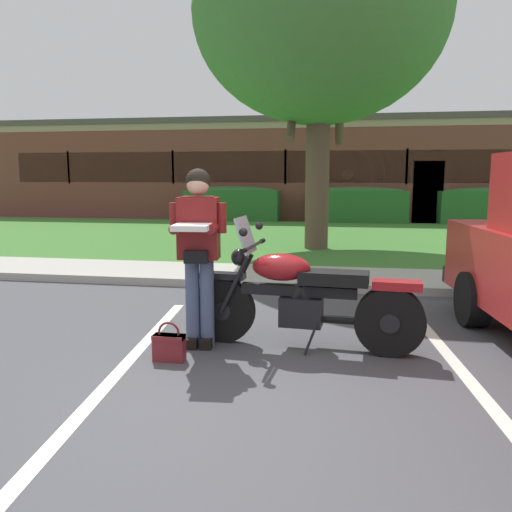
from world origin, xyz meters
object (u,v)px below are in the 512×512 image
Objects in this scene: rider_person at (198,244)px; handbag at (169,345)px; hedge_center_left at (357,204)px; hedge_left at (232,203)px; hedge_center_right at (494,206)px; motorcycle at (312,299)px; brick_building at (299,170)px; shade_tree at (320,14)px.

rider_person reaches higher than handbag.
hedge_center_left is (1.72, 13.22, -0.36)m from rider_person.
hedge_left and hedge_center_right have the same top height.
hedge_left is (-2.62, 13.22, -0.36)m from rider_person.
rider_person is 4.74× the size of handbag.
hedge_center_right is at bearing 0.00° from hedge_left.
motorcycle is at bearing 24.38° from handbag.
hedge_center_right is 0.14× the size of brick_building.
brick_building is (-1.85, 18.98, 1.35)m from motorcycle.
handbag is 0.05× the size of shade_tree.
motorcycle is 13.59m from hedge_left.
hedge_center_left is (0.99, 6.63, -4.22)m from shade_tree.
handbag is 8.50m from shade_tree.
hedge_left is at bearing -107.23° from brick_building.
motorcycle is 14.00m from hedge_center_right.
hedge_center_right is (6.06, 13.22, -0.36)m from rider_person.
motorcycle is 19.12m from brick_building.
rider_person is 19.15m from brick_building.
motorcycle is 1.19m from rider_person.
rider_person is (-1.06, -0.14, 0.52)m from motorcycle.
motorcycle is 1.32× the size of rider_person.
hedge_left is 1.01× the size of hedge_center_left.
motorcycle reaches higher than handbag.
shade_tree is at bearing 92.98° from motorcycle.
motorcycle reaches higher than hedge_left.
hedge_center_right is (5.33, 6.63, -4.22)m from shade_tree.
brick_building is at bearing 92.36° from rider_person.
motorcycle is 6.23× the size of handbag.
shade_tree is at bearing -128.77° from hedge_center_right.
shade_tree is (-0.34, 6.45, 4.38)m from motorcycle.
brick_building is (-6.84, 5.90, 1.19)m from hedge_center_right.
shade_tree reaches higher than brick_building.
rider_person is at bearing -172.73° from motorcycle.
rider_person is 13.33m from hedge_center_left.
brick_building is at bearing 139.24° from hedge_center_right.
hedge_center_right is (8.67, 0.00, 0.00)m from hedge_left.
handbag is 13.87m from hedge_left.
rider_person is 0.24× the size of shade_tree.
rider_person is 0.07× the size of brick_building.
motorcycle is 7.80m from shade_tree.
hedge_left is at bearing 180.00° from hedge_center_left.
rider_person reaches higher than motorcycle.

